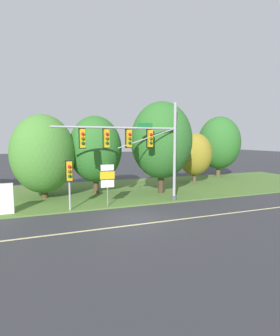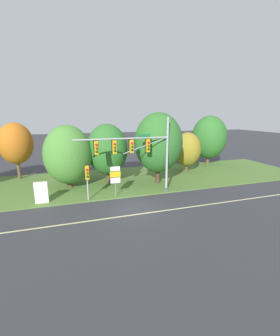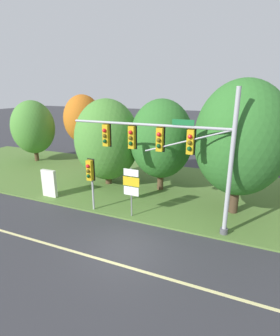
# 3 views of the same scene
# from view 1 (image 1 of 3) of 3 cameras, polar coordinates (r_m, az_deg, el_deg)

# --- Properties ---
(ground_plane) EXTENTS (160.00, 160.00, 0.00)m
(ground_plane) POSITION_cam_1_polar(r_m,az_deg,el_deg) (15.98, -0.90, -10.80)
(ground_plane) COLOR #333338
(lane_stripe) EXTENTS (36.00, 0.16, 0.01)m
(lane_stripe) POSITION_cam_1_polar(r_m,az_deg,el_deg) (14.91, 0.70, -12.06)
(lane_stripe) COLOR beige
(lane_stripe) RESTS_ON ground
(grass_verge) EXTENTS (48.00, 11.50, 0.10)m
(grass_verge) POSITION_cam_1_polar(r_m,az_deg,el_deg) (23.67, -7.71, -5.09)
(grass_verge) COLOR #517533
(grass_verge) RESTS_ON ground
(traffic_signal_mast) EXTENTS (8.99, 0.49, 7.29)m
(traffic_signal_mast) POSITION_cam_1_polar(r_m,az_deg,el_deg) (18.55, -0.58, 5.43)
(traffic_signal_mast) COLOR #9EA0A5
(traffic_signal_mast) RESTS_ON grass_verge
(pedestrian_signal_near_kerb) EXTENTS (0.46, 0.55, 3.26)m
(pedestrian_signal_near_kerb) POSITION_cam_1_polar(r_m,az_deg,el_deg) (17.25, -15.12, -1.33)
(pedestrian_signal_near_kerb) COLOR #9EA0A5
(pedestrian_signal_near_kerb) RESTS_ON grass_verge
(route_sign_post) EXTENTS (1.01, 0.08, 2.93)m
(route_sign_post) POSITION_cam_1_polar(r_m,az_deg,el_deg) (18.00, -7.11, -2.39)
(route_sign_post) COLOR slate
(route_sign_post) RESTS_ON grass_verge
(tree_behind_signpost) EXTENTS (4.86, 4.86, 6.50)m
(tree_behind_signpost) POSITION_cam_1_polar(r_m,az_deg,el_deg) (21.63, -20.33, 2.87)
(tree_behind_signpost) COLOR #4C3823
(tree_behind_signpost) RESTS_ON grass_verge
(tree_mid_verge) EXTENTS (4.44, 4.44, 6.54)m
(tree_mid_verge) POSITION_cam_1_polar(r_m,az_deg,el_deg) (22.46, -9.70, 4.04)
(tree_mid_verge) COLOR #4C3823
(tree_mid_verge) RESTS_ON grass_verge
(tree_tall_centre) EXTENTS (5.19, 5.19, 7.74)m
(tree_tall_centre) POSITION_cam_1_polar(r_m,az_deg,el_deg) (22.38, 4.67, 5.98)
(tree_tall_centre) COLOR #423021
(tree_tall_centre) RESTS_ON grass_verge
(tree_right_far) EXTENTS (3.55, 3.55, 5.23)m
(tree_right_far) POSITION_cam_1_polar(r_m,az_deg,el_deg) (28.14, 11.87, 2.92)
(tree_right_far) COLOR brown
(tree_right_far) RESTS_ON grass_verge
(tree_furthest_back) EXTENTS (5.11, 5.11, 7.35)m
(tree_furthest_back) POSITION_cam_1_polar(r_m,az_deg,el_deg) (33.66, 16.84, 5.25)
(tree_furthest_back) COLOR brown
(tree_furthest_back) RESTS_ON grass_verge
(info_kiosk) EXTENTS (1.10, 0.24, 1.90)m
(info_kiosk) POSITION_cam_1_polar(r_m,az_deg,el_deg) (18.23, -27.51, -6.00)
(info_kiosk) COLOR silver
(info_kiosk) RESTS_ON grass_verge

